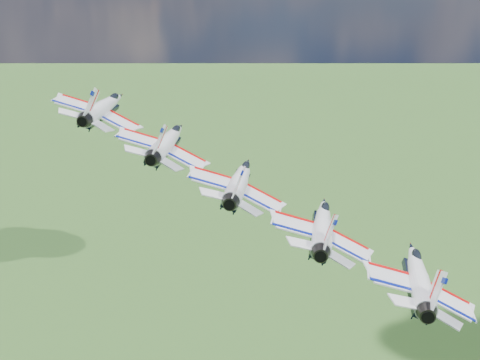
{
  "coord_description": "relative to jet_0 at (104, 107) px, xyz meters",
  "views": [
    {
      "loc": [
        3.8,
        -67.94,
        165.99
      ],
      "look_at": [
        14.5,
        3.38,
        140.69
      ],
      "focal_mm": 50.0,
      "sensor_mm": 36.0,
      "label": 1
    }
  ],
  "objects": [
    {
      "name": "jet_2",
      "position": [
        15.58,
        -15.32,
        -5.58
      ],
      "size": [
        16.09,
        18.96,
        8.37
      ],
      "primitive_type": null,
      "rotation": [
        0.0,
        0.36,
        -0.29
      ],
      "color": "white"
    },
    {
      "name": "jet_4",
      "position": [
        31.15,
        -30.64,
        -11.17
      ],
      "size": [
        16.09,
        18.96,
        8.37
      ],
      "primitive_type": null,
      "rotation": [
        0.0,
        0.36,
        -0.29
      ],
      "color": "silver"
    },
    {
      "name": "jet_3",
      "position": [
        23.36,
        -22.98,
        -8.37
      ],
      "size": [
        16.09,
        18.96,
        8.37
      ],
      "primitive_type": null,
      "rotation": [
        0.0,
        0.36,
        -0.29
      ],
      "color": "white"
    },
    {
      "name": "jet_1",
      "position": [
        7.79,
        -7.66,
        -2.79
      ],
      "size": [
        16.09,
        18.96,
        8.37
      ],
      "primitive_type": null,
      "rotation": [
        0.0,
        0.36,
        -0.29
      ],
      "color": "white"
    },
    {
      "name": "jet_0",
      "position": [
        0.0,
        0.0,
        0.0
      ],
      "size": [
        16.09,
        18.96,
        8.37
      ],
      "primitive_type": null,
      "rotation": [
        0.0,
        0.36,
        -0.29
      ],
      "color": "white"
    }
  ]
}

